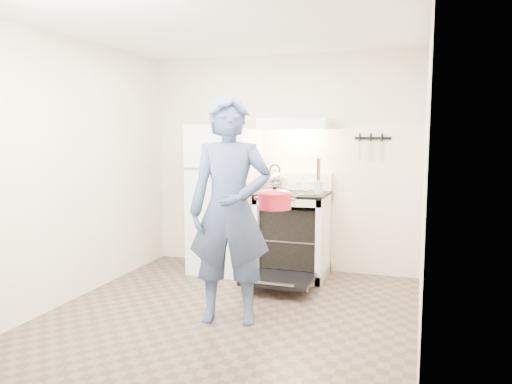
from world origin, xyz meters
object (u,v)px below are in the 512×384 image
dutch_oven (275,201)px  tea_kettle (275,177)px  refrigerator (225,199)px  stove_body (293,236)px  person (230,211)px

dutch_oven → tea_kettle: bearing=106.3°
refrigerator → dutch_oven: refrigerator is taller
refrigerator → stove_body: size_ratio=1.85×
refrigerator → stove_body: refrigerator is taller
tea_kettle → person: (0.10, -1.67, -0.14)m
stove_body → person: person is taller
stove_body → dutch_oven: size_ratio=2.52×
refrigerator → dutch_oven: bearing=-50.2°
refrigerator → person: person is taller
stove_body → dutch_oven: dutch_oven is taller
refrigerator → person: (0.63, -1.45, 0.11)m
stove_body → dutch_oven: (0.12, -1.14, 0.55)m
tea_kettle → stove_body: bearing=-36.1°
refrigerator → tea_kettle: refrigerator is taller
stove_body → tea_kettle: size_ratio=3.13×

